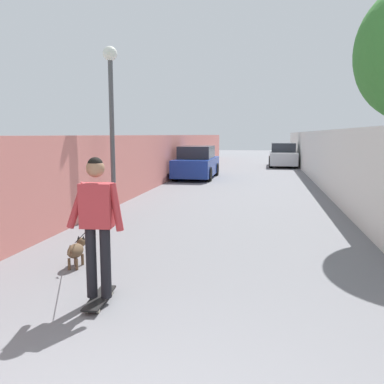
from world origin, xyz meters
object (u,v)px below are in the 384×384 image
Objects in this scene: lamp_post at (111,101)px; car_near at (197,163)px; person_skateboarder at (97,216)px; dog at (76,250)px; skateboard at (100,298)px; car_far at (283,156)px.

car_near is (9.40, -0.60, -2.21)m from lamp_post.
person_skateboarder is at bearing -160.80° from lamp_post.
dog is 13.59m from car_near.
person_skateboarder reaches higher than dog.
skateboard is (-5.46, -1.90, -2.86)m from lamp_post.
lamp_post is at bearing 19.20° from skateboard.
lamp_post is 1.00× the size of car_near.
lamp_post is at bearing 19.20° from person_skateboarder.
person_skateboarder is at bearing -169.38° from skateboard.
skateboard is 14.93m from car_near.
lamp_post is 2.46× the size of person_skateboarder.
car_far is at bearing -7.63° from person_skateboarder.
lamp_post is 5.23× the size of skateboard.
car_near is (14.86, 1.30, -0.39)m from person_skateboarder.
dog reaches higher than skateboard.
car_near reaches higher than dog.
car_near is at bearing 5.01° from person_skateboarder.
dog is 22.10m from car_far.
dog is (-4.18, -0.98, -2.65)m from lamp_post.
skateboard is 0.47× the size of person_skateboarder.
dog is 0.39× the size of car_far.
lamp_post is 18.37m from car_far.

